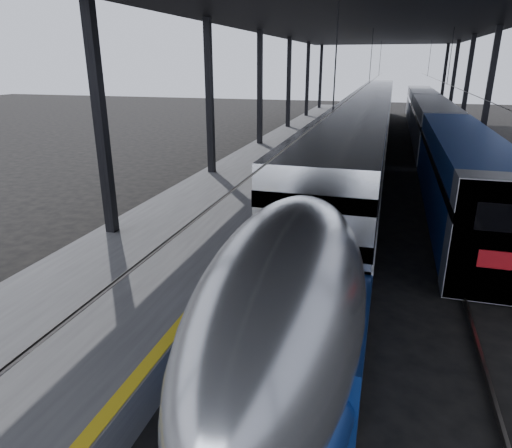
% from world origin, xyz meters
% --- Properties ---
extents(ground, '(160.00, 160.00, 0.00)m').
position_xyz_m(ground, '(0.00, 0.00, 0.00)').
color(ground, black).
rests_on(ground, ground).
extents(platform, '(6.00, 80.00, 1.00)m').
position_xyz_m(platform, '(-3.50, 20.00, 0.50)').
color(platform, '#4C4C4F').
rests_on(platform, ground).
extents(yellow_strip, '(0.30, 80.00, 0.01)m').
position_xyz_m(yellow_strip, '(-0.70, 20.00, 1.00)').
color(yellow_strip, gold).
rests_on(yellow_strip, platform).
extents(rails, '(6.52, 80.00, 0.16)m').
position_xyz_m(rails, '(4.50, 20.00, 0.08)').
color(rails, slate).
rests_on(rails, ground).
extents(canopy, '(18.00, 75.00, 9.47)m').
position_xyz_m(canopy, '(1.90, 20.00, 9.12)').
color(canopy, black).
rests_on(canopy, ground).
extents(tgv_train, '(3.15, 65.20, 4.51)m').
position_xyz_m(tgv_train, '(2.00, 26.37, 2.11)').
color(tgv_train, '#B0B2B7').
rests_on(tgv_train, ground).
extents(second_train, '(2.77, 56.05, 3.82)m').
position_xyz_m(second_train, '(7.00, 32.09, 1.93)').
color(second_train, navy).
rests_on(second_train, ground).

